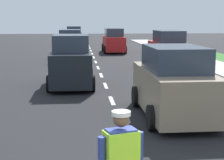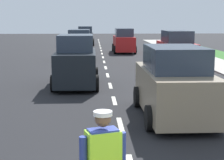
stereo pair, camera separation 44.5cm
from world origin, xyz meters
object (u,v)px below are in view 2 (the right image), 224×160
car_oncoming_second (79,46)px  car_outgoing_ahead (174,85)px  car_parked_far (176,50)px  car_outgoing_far (124,41)px  car_oncoming_third (85,36)px  car_oncoming_lead (76,63)px

car_oncoming_second → car_outgoing_ahead: bearing=-77.9°
car_parked_far → car_outgoing_far: size_ratio=1.00×
car_oncoming_third → car_parked_far: (5.82, -19.40, 0.06)m
car_oncoming_third → car_parked_far: size_ratio=0.93×
car_parked_far → car_outgoing_ahead: car_parked_far is taller
car_oncoming_second → car_outgoing_far: bearing=57.4°
car_oncoming_third → car_outgoing_ahead: car_outgoing_ahead is taller
car_oncoming_third → car_oncoming_second: car_oncoming_second is taller
car_oncoming_third → car_oncoming_lead: 25.30m
car_oncoming_lead → car_outgoing_ahead: 6.13m
car_oncoming_lead → car_parked_far: size_ratio=0.92×
car_parked_far → car_oncoming_third: bearing=106.7°
car_parked_far → car_oncoming_second: size_ratio=1.08×
car_oncoming_third → car_outgoing_far: bearing=-69.1°
car_oncoming_lead → car_outgoing_ahead: (3.10, -5.29, -0.05)m
car_oncoming_lead → car_oncoming_second: car_oncoming_lead is taller
car_oncoming_second → car_outgoing_ahead: car_oncoming_second is taller
car_oncoming_third → car_outgoing_ahead: 30.76m
car_outgoing_ahead → car_oncoming_second: bearing=102.1°
car_oncoming_third → car_oncoming_lead: car_oncoming_lead is taller
car_parked_far → car_oncoming_lead: bearing=-134.0°
car_parked_far → car_oncoming_second: car_parked_far is taller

